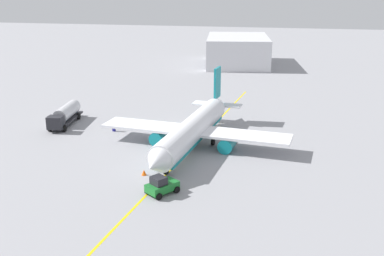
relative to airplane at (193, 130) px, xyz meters
The scene contains 8 objects.
ground_plane 2.62m from the airplane, ahead, with size 400.00×400.00×0.00m, color #939399.
airplane is the anchor object (origin of this frame).
fuel_tanker 24.32m from the airplane, 104.50° to the right, with size 11.16×4.02×3.15m.
pushback_tug 16.17m from the airplane, ahead, with size 4.10×3.83×2.20m.
refueling_worker 14.82m from the airplane, 106.89° to the right, with size 0.49×0.60×1.71m.
safety_cone_nose 12.31m from the airplane, 17.93° to the right, with size 0.64×0.64×0.71m, color #F2590F.
distant_hangar 73.27m from the airplane, behind, with size 28.90×21.27×8.29m.
taxi_line_marking 2.61m from the airplane, ahead, with size 76.08×0.30×0.01m, color yellow.
Camera 1 is at (59.98, 13.37, 22.53)m, focal length 42.02 mm.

